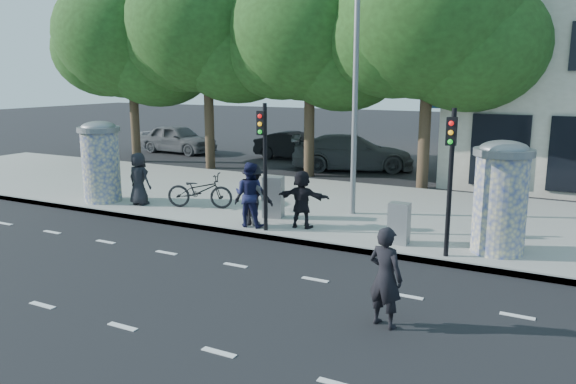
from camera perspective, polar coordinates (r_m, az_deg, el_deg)
The scene contains 26 objects.
ground at distance 11.87m, azimuth -9.05°, elevation -9.35°, with size 120.00×120.00×0.00m, color black.
sidewalk at distance 18.15m, azimuth 5.10°, elevation -1.59°, with size 40.00×8.00×0.15m, color gray.
curb at distance 14.69m, azimuth -0.81°, elevation -4.74°, with size 40.00×0.10×0.16m, color slate.
lane_dash_near at distance 10.34m, azimuth -16.47°, elevation -12.99°, with size 32.00×0.12×0.01m, color silver.
lane_dash_far at distance 12.95m, azimuth -5.35°, elevation -7.42°, with size 32.00×0.12×0.01m, color silver.
ad_column_left at distance 19.45m, azimuth -18.50°, elevation 3.13°, with size 1.36×1.36×2.65m.
ad_column_right at distance 13.91m, azimuth 20.80°, elevation -0.26°, with size 1.36×1.36×2.65m.
traffic_pole_near at distance 14.73m, azimuth -2.45°, elevation 3.87°, with size 0.22×0.31×3.40m.
traffic_pole_far at distance 13.05m, azimuth 16.18°, elevation 2.40°, with size 0.22×0.31×3.40m.
street_lamp at distance 16.58m, azimuth 6.85°, elevation 13.56°, with size 0.25×0.93×8.00m.
tree_far_left at distance 29.10m, azimuth -15.75°, elevation 15.14°, with size 7.20×7.20×9.26m.
tree_mid_left at distance 26.30m, azimuth -8.28°, elevation 16.53°, with size 7.20×7.20×9.57m.
tree_near_left at distance 23.91m, azimuth 2.24°, elevation 16.09°, with size 6.80×6.80×8.97m.
tree_center at distance 21.88m, azimuth 14.24°, elevation 16.81°, with size 7.00×7.00×9.30m.
ped_a at distance 18.64m, azimuth -14.91°, elevation 1.30°, with size 0.83×0.54×1.69m, color black.
ped_c at distance 15.43m, azimuth -3.92°, elevation -0.25°, with size 0.87×0.68×1.79m, color #191B3F.
ped_d at distance 15.60m, azimuth -3.57°, elevation -0.28°, with size 1.10×0.63×1.71m, color black.
ped_e at distance 15.53m, azimuth -3.74°, elevation -0.43°, with size 0.97×0.55×1.65m, color #98989B.
ped_f at distance 15.27m, azimuth 1.42°, elevation -0.73°, with size 1.48×0.53×1.59m, color black.
man_road at distance 9.78m, azimuth 9.87°, elevation -8.51°, with size 0.65×0.42×1.77m, color black.
bicycle at distance 17.85m, azimuth -8.95°, elevation 0.14°, with size 2.10×0.73×1.10m, color black.
cabinet_left at distance 16.44m, azimuth -1.51°, elevation -0.51°, with size 0.58×0.42×1.21m, color gray.
cabinet_right at distance 14.14m, azimuth 11.21°, elevation -3.14°, with size 0.49×0.36×1.03m, color gray.
car_left at distance 32.11m, azimuth -11.14°, elevation 5.33°, with size 4.62×1.86×1.57m, color #595C61.
car_mid at distance 29.04m, azimuth 0.73°, elevation 4.71°, with size 4.21×1.47×1.39m, color black.
car_right at distance 25.84m, azimuth 6.55°, elevation 4.01°, with size 5.54×2.25×1.61m, color #4B4E51.
Camera 1 is at (6.67, -8.86, 4.24)m, focal length 35.00 mm.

